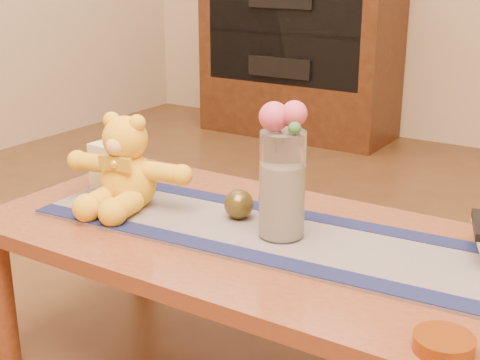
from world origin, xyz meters
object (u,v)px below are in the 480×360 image
Objects in this scene: glass_vase at (282,185)px; pillar_candle at (115,164)px; teddy_bear at (128,162)px; amber_dish at (444,343)px; bronze_ball at (239,204)px; book_bottom at (480,254)px.

pillar_candle is at bearing 173.94° from glass_vase.
glass_vase is (0.59, -0.06, 0.06)m from pillar_candle.
teddy_bear is 3.28× the size of amber_dish.
pillar_candle is 1.21× the size of amber_dish.
book_bottom is at bearing 10.26° from bronze_ball.
book_bottom is at bearing 18.62° from glass_vase.
book_bottom is (0.89, 0.18, -0.12)m from teddy_bear.
teddy_bear is at bearing 170.81° from book_bottom.
bronze_ball reaches higher than amber_dish.
amber_dish is at bearing -26.60° from bronze_ball.
pillar_candle is 1.03m from book_bottom.
bronze_ball is 0.70m from amber_dish.
bronze_ball is (0.45, -0.02, -0.03)m from pillar_candle.
teddy_bear is 0.46m from glass_vase.
glass_vase reaches higher than teddy_bear.
bronze_ball is at bearing 164.66° from glass_vase.
teddy_bear is at bearing -35.06° from pillar_candle.
amber_dish is (0.93, -0.24, -0.11)m from teddy_bear.
amber_dish is (0.63, -0.31, -0.03)m from bronze_ball.
pillar_candle is 0.45m from bronze_ball.
bronze_ball is 0.34× the size of book_bottom.
pillar_candle reaches higher than book_bottom.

